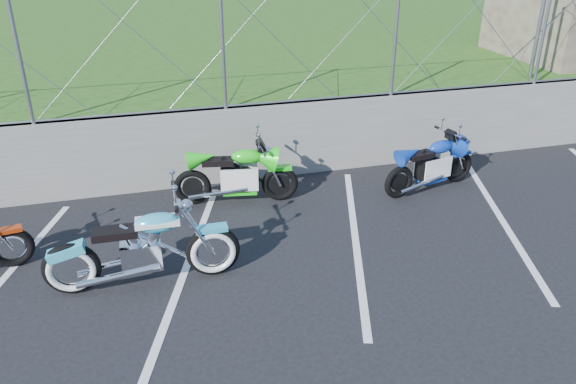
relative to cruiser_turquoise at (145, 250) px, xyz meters
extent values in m
plane|color=black|center=(0.53, -0.65, -0.48)|extent=(90.00, 90.00, 0.00)
cube|color=slate|center=(0.53, 2.85, 0.17)|extent=(30.00, 0.22, 1.30)
cube|color=#254B14|center=(0.53, 12.85, 0.17)|extent=(30.00, 20.00, 1.30)
cylinder|color=gray|center=(0.53, 2.85, 0.87)|extent=(28.00, 0.03, 0.03)
cylinder|color=gray|center=(7.73, 3.25, 2.32)|extent=(0.08, 0.08, 3.00)
cube|color=silver|center=(0.53, 0.35, -0.48)|extent=(1.49, 4.31, 0.01)
cube|color=silver|center=(2.93, 0.35, -0.48)|extent=(1.49, 4.31, 0.01)
cube|color=silver|center=(5.33, 0.35, -0.48)|extent=(1.49, 4.31, 0.01)
torus|color=black|center=(-0.88, 0.03, -0.13)|extent=(0.70, 0.14, 0.70)
torus|color=black|center=(0.82, -0.02, -0.13)|extent=(0.70, 0.14, 0.70)
cube|color=silver|center=(-0.05, 0.00, -0.06)|extent=(0.49, 0.31, 0.36)
ellipsoid|color=#33AECF|center=(0.18, -0.01, 0.36)|extent=(0.56, 0.27, 0.24)
cube|color=black|center=(-0.32, 0.01, 0.29)|extent=(0.53, 0.27, 0.09)
cube|color=#33AECF|center=(0.82, -0.02, 0.20)|extent=(0.41, 0.17, 0.06)
cylinder|color=silver|center=(0.42, -0.01, 0.70)|extent=(0.05, 0.76, 0.03)
torus|color=black|center=(-1.69, 0.86, -0.20)|extent=(0.57, 0.20, 0.56)
cube|color=#BC330B|center=(-1.69, 0.86, 0.06)|extent=(0.36, 0.20, 0.05)
torus|color=black|center=(0.81, 2.07, -0.18)|extent=(0.60, 0.21, 0.59)
torus|color=black|center=(2.19, 1.83, -0.18)|extent=(0.60, 0.21, 0.59)
cube|color=black|center=(1.48, 1.95, -0.08)|extent=(0.49, 0.35, 0.34)
ellipsoid|color=#22E51C|center=(1.69, 1.91, 0.31)|extent=(0.56, 0.33, 0.23)
cube|color=black|center=(1.23, 1.99, 0.24)|extent=(0.53, 0.32, 0.09)
cube|color=#22E51C|center=(2.19, 1.83, 0.09)|extent=(0.40, 0.21, 0.06)
cylinder|color=silver|center=(1.86, 1.88, 0.54)|extent=(0.15, 0.71, 0.03)
torus|color=black|center=(4.09, 1.40, -0.20)|extent=(0.57, 0.23, 0.56)
torus|color=black|center=(5.37, 1.70, -0.20)|extent=(0.57, 0.23, 0.56)
cube|color=black|center=(4.71, 1.55, -0.11)|extent=(0.48, 0.35, 0.32)
ellipsoid|color=#113AA7|center=(4.91, 1.59, 0.26)|extent=(0.53, 0.33, 0.22)
cube|color=black|center=(4.48, 1.49, 0.20)|extent=(0.50, 0.32, 0.08)
cube|color=#113AA7|center=(5.37, 1.70, 0.06)|extent=(0.38, 0.22, 0.06)
cylinder|color=silver|center=(5.07, 1.63, 0.48)|extent=(0.18, 0.66, 0.03)
camera|label=1|loc=(0.13, -6.15, 3.65)|focal=35.00mm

